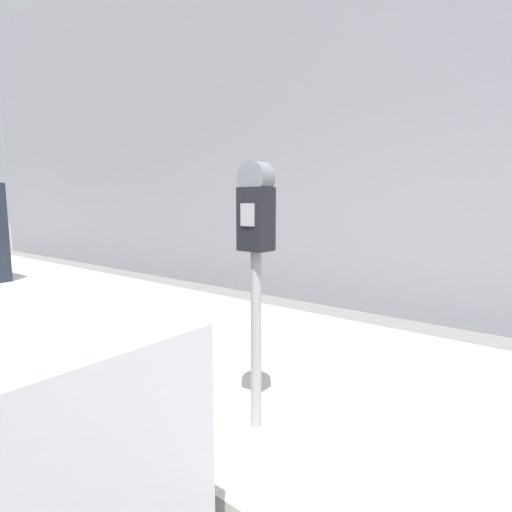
{
  "coord_description": "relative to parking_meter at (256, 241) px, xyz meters",
  "views": [
    {
      "loc": [
        0.78,
        -0.33,
        1.36
      ],
      "look_at": [
        -0.54,
        1.34,
        1.08
      ],
      "focal_mm": 28.0,
      "sensor_mm": 36.0,
      "label": 1
    }
  ],
  "objects": [
    {
      "name": "sidewalk",
      "position": [
        0.54,
        0.86,
        -1.11
      ],
      "size": [
        24.0,
        2.8,
        0.1
      ],
      "color": "#BCB7AD",
      "rests_on": "ground_plane"
    },
    {
      "name": "building_facade",
      "position": [
        0.54,
        3.17,
        1.91
      ],
      "size": [
        24.0,
        0.3,
        6.13
      ],
      "color": "gray",
      "rests_on": "ground_plane"
    },
    {
      "name": "parking_meter",
      "position": [
        0.0,
        0.0,
        0.0
      ],
      "size": [
        0.17,
        0.14,
        1.48
      ],
      "color": "gray",
      "rests_on": "sidewalk"
    }
  ]
}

